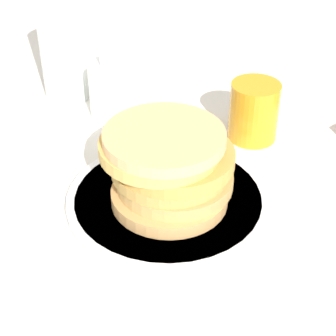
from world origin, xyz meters
name	(u,v)px	position (x,y,z in m)	size (l,w,h in m)	color
ground_plane	(175,203)	(0.00, 0.00, 0.00)	(4.00, 4.00, 0.00)	silver
plate	(168,199)	(0.01, -0.01, 0.01)	(0.25, 0.25, 0.01)	white
pancake_stack	(168,165)	(0.01, -0.01, 0.06)	(0.15, 0.15, 0.09)	tan
juice_glass	(254,111)	(-0.19, 0.01, 0.04)	(0.07, 0.07, 0.08)	orange
cream_jug	(117,88)	(-0.14, -0.19, 0.05)	(0.08, 0.08, 0.10)	white
water_bottle_near	(61,36)	(-0.14, -0.29, 0.10)	(0.07, 0.07, 0.22)	silver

